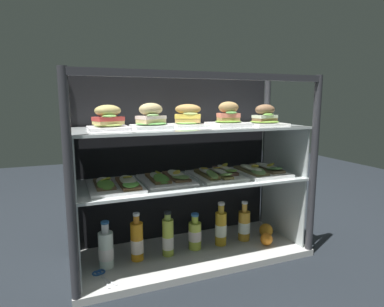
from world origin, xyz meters
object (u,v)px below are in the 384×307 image
object	(u,v)px
open_sandwich_tray_far_right	(167,178)
juice_bottle_front_right_end	(244,225)
plated_roll_sandwich_mid_right	(188,117)
open_sandwich_tray_left_of_center	(217,173)
juice_bottle_front_fourth	(137,242)
orange_fruit_beside_bottles	(266,231)
plated_roll_sandwich_mid_left	(108,120)
juice_bottle_back_left	(106,249)
plated_roll_sandwich_near_right_corner	(265,118)
plated_roll_sandwich_far_right	(228,118)
kitchen_scissors	(101,275)
orange_fruit_near_left_post	(266,239)
juice_bottle_back_center	(168,238)
open_sandwich_tray_near_left_corner	(260,170)
juice_bottle_near_post	(195,234)
juice_bottle_front_left_end	(221,228)
open_sandwich_tray_mid_left	(117,184)
plated_roll_sandwich_left_of_center	(151,118)

from	to	relation	value
open_sandwich_tray_far_right	juice_bottle_front_right_end	distance (m)	0.56
plated_roll_sandwich_mid_right	open_sandwich_tray_left_of_center	world-z (taller)	plated_roll_sandwich_mid_right
juice_bottle_front_fourth	orange_fruit_beside_bottles	distance (m)	0.77
plated_roll_sandwich_mid_left	open_sandwich_tray_left_of_center	size ratio (longest dim) A/B	0.60
juice_bottle_back_left	plated_roll_sandwich_near_right_corner	bearing A→B (deg)	-2.03
open_sandwich_tray_far_right	juice_bottle_front_right_end	size ratio (longest dim) A/B	1.34
plated_roll_sandwich_far_right	kitchen_scissors	bearing A→B (deg)	-174.46
plated_roll_sandwich_far_right	open_sandwich_tray_left_of_center	world-z (taller)	plated_roll_sandwich_far_right
orange_fruit_near_left_post	juice_bottle_front_fourth	bearing A→B (deg)	171.77
plated_roll_sandwich_mid_right	juice_bottle_back_center	bearing A→B (deg)	-155.91
plated_roll_sandwich_mid_right	open_sandwich_tray_near_left_corner	xyz separation A→B (m)	(0.39, -0.08, -0.30)
plated_roll_sandwich_mid_right	kitchen_scissors	bearing A→B (deg)	-164.67
juice_bottle_back_left	juice_bottle_back_center	distance (m)	0.31
juice_bottle_near_post	orange_fruit_beside_bottles	xyz separation A→B (m)	(0.45, -0.02, -0.04)
plated_roll_sandwich_mid_right	juice_bottle_front_fourth	size ratio (longest dim) A/B	0.70
juice_bottle_near_post	open_sandwich_tray_far_right	bearing A→B (deg)	-177.15
juice_bottle_front_left_end	plated_roll_sandwich_near_right_corner	bearing A→B (deg)	-10.72
plated_roll_sandwich_far_right	open_sandwich_tray_mid_left	world-z (taller)	plated_roll_sandwich_far_right
plated_roll_sandwich_far_right	open_sandwich_tray_near_left_corner	xyz separation A→B (m)	(0.20, -0.01, -0.29)
plated_roll_sandwich_mid_right	plated_roll_sandwich_far_right	size ratio (longest dim) A/B	0.90
juice_bottle_back_left	juice_bottle_back_center	bearing A→B (deg)	0.20
plated_roll_sandwich_left_of_center	open_sandwich_tray_near_left_corner	xyz separation A→B (m)	(0.60, -0.03, -0.30)
plated_roll_sandwich_mid_left	plated_roll_sandwich_left_of_center	xyz separation A→B (m)	(0.20, 0.00, 0.00)
plated_roll_sandwich_far_right	juice_bottle_front_left_end	bearing A→B (deg)	142.08
plated_roll_sandwich_near_right_corner	juice_bottle_near_post	xyz separation A→B (m)	(-0.38, 0.05, -0.62)
juice_bottle_front_left_end	open_sandwich_tray_far_right	bearing A→B (deg)	179.90
open_sandwich_tray_near_left_corner	plated_roll_sandwich_far_right	bearing A→B (deg)	175.65
kitchen_scissors	orange_fruit_near_left_post	bearing A→B (deg)	-0.98
plated_roll_sandwich_near_right_corner	open_sandwich_tray_mid_left	size ratio (longest dim) A/B	0.63
plated_roll_sandwich_far_right	juice_bottle_front_left_end	world-z (taller)	plated_roll_sandwich_far_right
juice_bottle_front_right_end	plated_roll_sandwich_near_right_corner	bearing A→B (deg)	-33.15
juice_bottle_back_center	open_sandwich_tray_near_left_corner	bearing A→B (deg)	-2.30
juice_bottle_front_fourth	open_sandwich_tray_near_left_corner	bearing A→B (deg)	-2.90
plated_roll_sandwich_near_right_corner	juice_bottle_back_center	bearing A→B (deg)	176.67
open_sandwich_tray_mid_left	orange_fruit_beside_bottles	distance (m)	0.94
plated_roll_sandwich_far_right	juice_bottle_back_center	xyz separation A→B (m)	(-0.33, 0.01, -0.61)
open_sandwich_tray_near_left_corner	orange_fruit_near_left_post	bearing A→B (deg)	-78.25
orange_fruit_beside_bottles	juice_bottle_front_left_end	bearing A→B (deg)	177.58
juice_bottle_near_post	juice_bottle_front_fourth	bearing A→B (deg)	-178.75
orange_fruit_near_left_post	juice_bottle_front_right_end	bearing A→B (deg)	126.52
orange_fruit_beside_bottles	juice_bottle_back_center	bearing A→B (deg)	-180.00
plated_roll_sandwich_near_right_corner	kitchen_scissors	xyz separation A→B (m)	(-0.89, -0.04, -0.70)
plated_roll_sandwich_far_right	orange_fruit_beside_bottles	size ratio (longest dim) A/B	2.38
plated_roll_sandwich_far_right	open_sandwich_tray_far_right	size ratio (longest dim) A/B	0.63
plated_roll_sandwich_far_right	plated_roll_sandwich_near_right_corner	size ratio (longest dim) A/B	0.98
juice_bottle_front_left_end	juice_bottle_back_center	bearing A→B (deg)	-177.70
juice_bottle_near_post	juice_bottle_back_center	bearing A→B (deg)	-172.54
plated_roll_sandwich_far_right	kitchen_scissors	xyz separation A→B (m)	(-0.69, -0.07, -0.70)
open_sandwich_tray_left_of_center	juice_bottle_front_left_end	xyz separation A→B (m)	(0.03, 0.01, -0.31)
plated_roll_sandwich_near_right_corner	juice_bottle_front_fourth	bearing A→B (deg)	176.32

